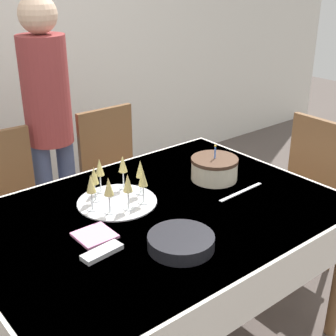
{
  "coord_description": "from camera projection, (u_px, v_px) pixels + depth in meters",
  "views": [
    {
      "loc": [
        -1.15,
        -1.48,
        1.81
      ],
      "look_at": [
        0.17,
        0.14,
        0.9
      ],
      "focal_mm": 50.0,
      "sensor_mm": 36.0,
      "label": 1
    }
  ],
  "objects": [
    {
      "name": "dining_chair_far_left",
      "position": [
        10.0,
        209.0,
        2.67
      ],
      "size": [
        0.43,
        0.43,
        0.96
      ],
      "color": "brown",
      "rests_on": "ground_plane"
    },
    {
      "name": "birthday_cake",
      "position": [
        214.0,
        169.0,
        2.42
      ],
      "size": [
        0.24,
        0.24,
        0.19
      ],
      "color": "beige",
      "rests_on": "dining_table"
    },
    {
      "name": "napkin_pile",
      "position": [
        95.0,
        235.0,
        1.93
      ],
      "size": [
        0.15,
        0.15,
        0.01
      ],
      "color": "pink",
      "rests_on": "dining_table"
    },
    {
      "name": "champagne_tray",
      "position": [
        116.0,
        186.0,
        2.18
      ],
      "size": [
        0.38,
        0.38,
        0.18
      ],
      "color": "silver",
      "rests_on": "dining_table"
    },
    {
      "name": "dining_chair_right_end",
      "position": [
        304.0,
        190.0,
        2.89
      ],
      "size": [
        0.43,
        0.43,
        0.96
      ],
      "color": "brown",
      "rests_on": "ground_plane"
    },
    {
      "name": "dining_table",
      "position": [
        158.0,
        230.0,
        2.17
      ],
      "size": [
        1.65,
        1.19,
        0.78
      ],
      "color": "silver",
      "rests_on": "ground_plane"
    },
    {
      "name": "cake_knife",
      "position": [
        241.0,
        192.0,
        2.3
      ],
      "size": [
        0.3,
        0.03,
        0.0
      ],
      "color": "silver",
      "rests_on": "dining_table"
    },
    {
      "name": "dining_chair_far_right",
      "position": [
        116.0,
        175.0,
        3.09
      ],
      "size": [
        0.42,
        0.42,
        0.96
      ],
      "color": "brown",
      "rests_on": "ground_plane"
    },
    {
      "name": "plate_stack_main",
      "position": [
        181.0,
        242.0,
        1.84
      ],
      "size": [
        0.27,
        0.27,
        0.06
      ],
      "color": "black",
      "rests_on": "dining_table"
    },
    {
      "name": "person_standing",
      "position": [
        49.0,
        110.0,
        2.8
      ],
      "size": [
        0.28,
        0.28,
        1.67
      ],
      "color": "#3F4C72",
      "rests_on": "ground_plane"
    },
    {
      "name": "fork_pile",
      "position": [
        102.0,
        252.0,
        1.81
      ],
      "size": [
        0.17,
        0.08,
        0.02
      ],
      "color": "silver",
      "rests_on": "dining_table"
    }
  ]
}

